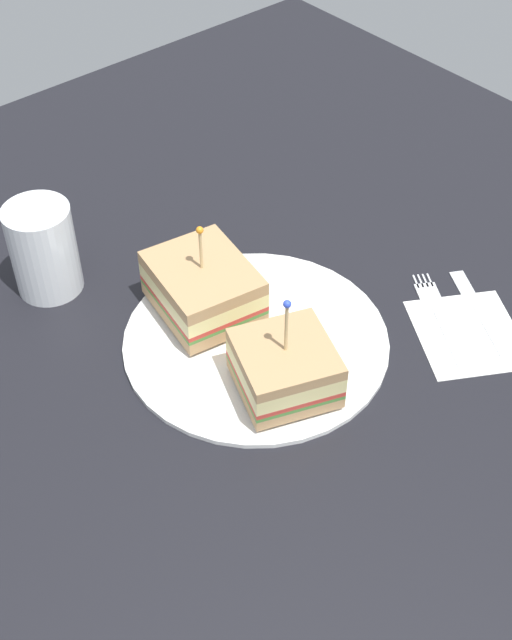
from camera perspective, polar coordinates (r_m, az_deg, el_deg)
name	(u,v)px	position (r cm, az deg, el deg)	size (l,w,h in cm)	color
ground_plane	(256,349)	(82.11, 0.00, -1.98)	(110.21, 110.21, 2.00)	black
plate	(256,339)	(81.04, 0.00, -1.26)	(25.35, 25.35, 0.96)	white
sandwich_half_front	(285,368)	(74.64, 1.95, -3.21)	(10.59, 10.58, 10.36)	tan
sandwich_half_back	(203,288)	(81.89, -3.56, 2.18)	(11.67, 10.15, 9.91)	tan
drink_glass	(44,253)	(86.97, -13.98, 4.38)	(6.63, 6.63, 9.57)	gold
napkin	(468,334)	(84.62, 14.00, -0.88)	(10.82, 9.74, 0.15)	white
fork	(435,307)	(86.49, 11.86, 0.87)	(11.78, 7.88, 0.35)	silver
knife	(476,306)	(87.48, 14.49, 0.89)	(11.35, 6.99, 0.35)	silver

